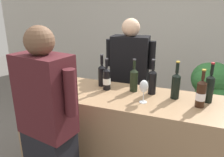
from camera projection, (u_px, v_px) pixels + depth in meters
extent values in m
cube|color=beige|center=(166.00, 26.00, 4.23)|extent=(8.00, 0.10, 2.80)
cube|color=#9E7A56|center=(124.00, 141.00, 2.22)|extent=(2.09, 0.64, 0.99)
cylinder|color=black|center=(209.00, 90.00, 1.88)|extent=(0.07, 0.07, 0.22)
cone|color=black|center=(211.00, 76.00, 1.84)|extent=(0.07, 0.07, 0.03)
cylinder|color=black|center=(212.00, 69.00, 1.82)|extent=(0.03, 0.03, 0.09)
cylinder|color=maroon|center=(213.00, 63.00, 1.81)|extent=(0.03, 0.03, 0.01)
cylinder|color=black|center=(201.00, 95.00, 1.80)|extent=(0.08, 0.08, 0.20)
cone|color=black|center=(203.00, 81.00, 1.76)|extent=(0.08, 0.08, 0.03)
cylinder|color=black|center=(203.00, 75.00, 1.74)|extent=(0.03, 0.03, 0.07)
cylinder|color=#B79333|center=(204.00, 70.00, 1.73)|extent=(0.03, 0.03, 0.01)
cylinder|color=silver|center=(201.00, 96.00, 1.80)|extent=(0.08, 0.08, 0.06)
cylinder|color=black|center=(102.00, 77.00, 2.28)|extent=(0.08, 0.08, 0.19)
cone|color=black|center=(102.00, 66.00, 2.24)|extent=(0.08, 0.08, 0.04)
cylinder|color=black|center=(102.00, 60.00, 2.22)|extent=(0.03, 0.03, 0.09)
cylinder|color=#333338|center=(102.00, 55.00, 2.20)|extent=(0.04, 0.04, 0.01)
cylinder|color=black|center=(107.00, 80.00, 2.17)|extent=(0.07, 0.07, 0.19)
cone|color=black|center=(107.00, 69.00, 2.14)|extent=(0.07, 0.07, 0.03)
cylinder|color=black|center=(107.00, 64.00, 2.12)|extent=(0.03, 0.03, 0.08)
cylinder|color=#333338|center=(107.00, 59.00, 2.10)|extent=(0.03, 0.03, 0.01)
cylinder|color=white|center=(107.00, 81.00, 2.18)|extent=(0.08, 0.08, 0.06)
cylinder|color=black|center=(152.00, 83.00, 2.07)|extent=(0.07, 0.07, 0.21)
cone|color=black|center=(153.00, 71.00, 2.03)|extent=(0.07, 0.07, 0.03)
cylinder|color=black|center=(153.00, 65.00, 2.01)|extent=(0.03, 0.03, 0.09)
cylinder|color=#333338|center=(154.00, 60.00, 1.99)|extent=(0.04, 0.04, 0.01)
cylinder|color=black|center=(176.00, 87.00, 1.96)|extent=(0.08, 0.08, 0.21)
cone|color=black|center=(177.00, 75.00, 1.93)|extent=(0.08, 0.08, 0.03)
cylinder|color=black|center=(177.00, 68.00, 1.91)|extent=(0.03, 0.03, 0.09)
cylinder|color=#B79333|center=(178.00, 62.00, 1.89)|extent=(0.03, 0.03, 0.01)
cylinder|color=black|center=(134.00, 82.00, 2.13)|extent=(0.08, 0.08, 0.20)
cone|color=black|center=(134.00, 70.00, 2.10)|extent=(0.08, 0.08, 0.04)
cylinder|color=black|center=(134.00, 64.00, 2.08)|extent=(0.03, 0.03, 0.08)
cylinder|color=#333338|center=(135.00, 60.00, 2.06)|extent=(0.03, 0.03, 0.01)
cylinder|color=silver|center=(143.00, 102.00, 1.91)|extent=(0.07, 0.07, 0.00)
cylinder|color=silver|center=(143.00, 97.00, 1.90)|extent=(0.01, 0.01, 0.09)
ellipsoid|color=silver|center=(144.00, 86.00, 1.86)|extent=(0.07, 0.07, 0.11)
ellipsoid|color=maroon|center=(144.00, 88.00, 1.87)|extent=(0.06, 0.06, 0.04)
cylinder|color=silver|center=(44.00, 79.00, 2.22)|extent=(0.21, 0.21, 0.18)
torus|color=silver|center=(43.00, 70.00, 2.19)|extent=(0.22, 0.22, 0.01)
cube|color=black|center=(129.00, 114.00, 2.87)|extent=(0.41, 0.27, 0.89)
cube|color=black|center=(130.00, 59.00, 2.64)|extent=(0.45, 0.27, 0.56)
sphere|color=#D8AD8C|center=(131.00, 28.00, 2.52)|extent=(0.21, 0.21, 0.21)
cylinder|color=black|center=(152.00, 55.00, 2.55)|extent=(0.08, 0.08, 0.33)
cylinder|color=black|center=(109.00, 53.00, 2.69)|extent=(0.08, 0.08, 0.33)
cube|color=#47191E|center=(45.00, 95.00, 1.55)|extent=(0.44, 0.31, 0.59)
sphere|color=brown|center=(39.00, 41.00, 1.43)|extent=(0.20, 0.20, 0.20)
cylinder|color=#47191E|center=(22.00, 80.00, 1.65)|extent=(0.08, 0.08, 0.31)
cylinder|color=#47191E|center=(70.00, 93.00, 1.41)|extent=(0.08, 0.08, 0.31)
cylinder|color=brown|center=(205.00, 129.00, 3.11)|extent=(0.34, 0.34, 0.26)
sphere|color=#2D6B33|center=(215.00, 86.00, 2.96)|extent=(0.37, 0.37, 0.37)
sphere|color=#2D6B33|center=(214.00, 74.00, 2.87)|extent=(0.31, 0.31, 0.31)
sphere|color=#2D6B33|center=(204.00, 82.00, 2.82)|extent=(0.30, 0.30, 0.30)
sphere|color=#2D6B33|center=(214.00, 78.00, 2.88)|extent=(0.43, 0.43, 0.43)
sphere|color=#2D6B33|center=(213.00, 99.00, 2.88)|extent=(0.41, 0.41, 0.41)
sphere|color=#2D6B33|center=(208.00, 79.00, 2.92)|extent=(0.43, 0.43, 0.43)
sphere|color=#2D6B33|center=(212.00, 94.00, 3.04)|extent=(0.46, 0.46, 0.46)
cylinder|color=#4C3823|center=(209.00, 101.00, 2.97)|extent=(0.05, 0.05, 0.60)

